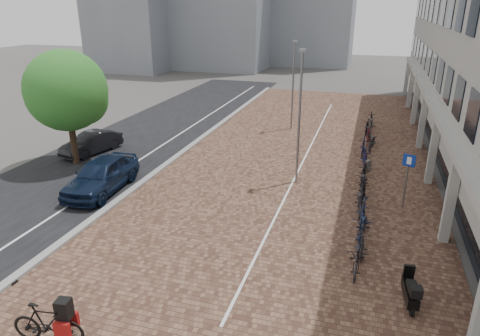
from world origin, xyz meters
name	(u,v)px	position (x,y,z in m)	size (l,w,h in m)	color
ground	(191,259)	(0.00, 0.00, 0.00)	(140.00, 140.00, 0.00)	#474442
plaza_brick	(302,157)	(2.00, 12.00, 0.01)	(14.50, 42.00, 0.04)	brown
street_asphalt	(137,141)	(-9.00, 12.00, 0.01)	(8.00, 50.00, 0.03)	black
curb	(192,146)	(-5.10, 12.00, 0.07)	(0.35, 42.00, 0.14)	gray
lane_line	(165,144)	(-7.00, 12.00, 0.02)	(0.12, 44.00, 0.00)	white
parking_line	(305,157)	(2.20, 12.00, 0.04)	(0.10, 30.00, 0.00)	white
car_navy	(101,175)	(-6.50, 4.31, 0.83)	(1.97, 4.89, 1.67)	black
car_dark	(91,143)	(-10.39, 9.03, 0.65)	(1.38, 3.95, 1.30)	black
hero_bike	(48,323)	(-2.02, -4.86, 0.64)	(2.10, 0.87, 1.44)	black
shoes	(11,283)	(-5.00, -3.12, 0.04)	(0.33, 0.27, 0.08)	black
scooter_mid	(411,289)	(7.32, -0.34, 0.53)	(0.48, 1.53, 1.06)	black
parking_sign	(407,173)	(7.43, 6.55, 1.72)	(0.51, 0.24, 2.55)	slate
lamp_near	(299,120)	(2.36, 8.12, 3.28)	(0.12, 0.12, 6.57)	slate
lamp_far	(293,87)	(0.22, 17.99, 3.08)	(0.12, 0.12, 6.16)	slate
street_tree	(70,93)	(-10.08, 7.31, 4.06)	(4.39, 4.39, 6.38)	#382619
bike_row	(366,163)	(5.70, 10.65, 0.52)	(1.26, 21.43, 1.05)	black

